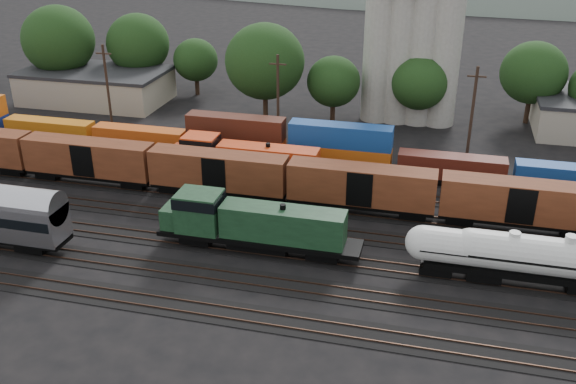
% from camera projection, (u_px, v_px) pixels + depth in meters
% --- Properties ---
extents(ground, '(600.00, 600.00, 0.00)m').
position_uv_depth(ground, '(339.00, 234.00, 62.47)').
color(ground, black).
extents(tracks, '(180.00, 33.20, 0.20)m').
position_uv_depth(tracks, '(339.00, 234.00, 62.45)').
color(tracks, black).
rests_on(tracks, ground).
extents(green_locomotive, '(18.95, 3.34, 5.02)m').
position_uv_depth(green_locomotive, '(248.00, 223.00, 58.57)').
color(green_locomotive, black).
rests_on(green_locomotive, ground).
extents(tank_car_a, '(17.65, 3.16, 4.62)m').
position_uv_depth(tank_car_a, '(511.00, 255.00, 53.52)').
color(tank_car_a, silver).
rests_on(tank_car_a, ground).
extents(tank_car_b, '(18.57, 3.33, 4.87)m').
position_uv_depth(tank_car_b, '(567.00, 260.00, 52.51)').
color(tank_car_b, silver).
rests_on(tank_car_b, ground).
extents(orange_locomotive, '(19.13, 3.19, 4.78)m').
position_uv_depth(orange_locomotive, '(241.00, 159.00, 73.02)').
color(orange_locomotive, black).
rests_on(orange_locomotive, ground).
extents(boxcar_string, '(122.80, 2.90, 4.20)m').
position_uv_depth(boxcar_string, '(288.00, 178.00, 66.95)').
color(boxcar_string, black).
rests_on(boxcar_string, ground).
extents(container_wall, '(172.97, 2.60, 5.80)m').
position_uv_depth(container_wall, '(397.00, 158.00, 73.66)').
color(container_wall, black).
rests_on(container_wall, ground).
extents(grain_silo, '(13.40, 5.00, 29.00)m').
position_uv_depth(grain_silo, '(410.00, 44.00, 88.58)').
color(grain_silo, '#9E9C91').
rests_on(grain_silo, ground).
extents(industrial_sheds, '(119.38, 17.26, 5.10)m').
position_uv_depth(industrial_sheds, '(429.00, 107.00, 90.88)').
color(industrial_sheds, '#9E937F').
rests_on(industrial_sheds, ground).
extents(tree_band, '(161.31, 23.27, 14.44)m').
position_uv_depth(tree_band, '(405.00, 68.00, 91.04)').
color(tree_band, black).
rests_on(tree_band, ground).
extents(utility_poles, '(122.20, 0.36, 12.00)m').
position_uv_depth(utility_poles, '(372.00, 107.00, 79.15)').
color(utility_poles, black).
rests_on(utility_poles, ground).
extents(distant_hills, '(860.00, 286.00, 130.00)m').
position_uv_depth(distant_hills, '(487.00, 14.00, 294.27)').
color(distant_hills, '#59665B').
rests_on(distant_hills, ground).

